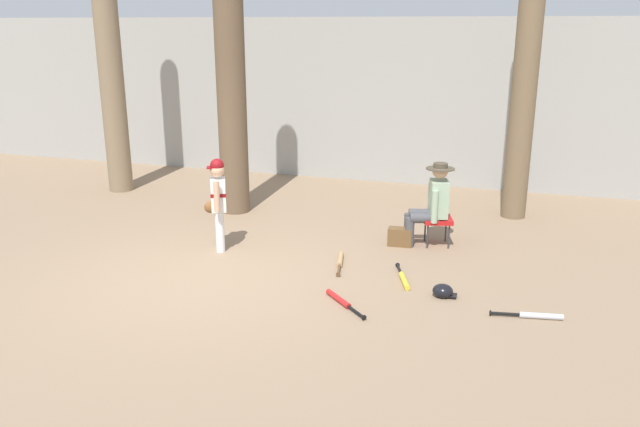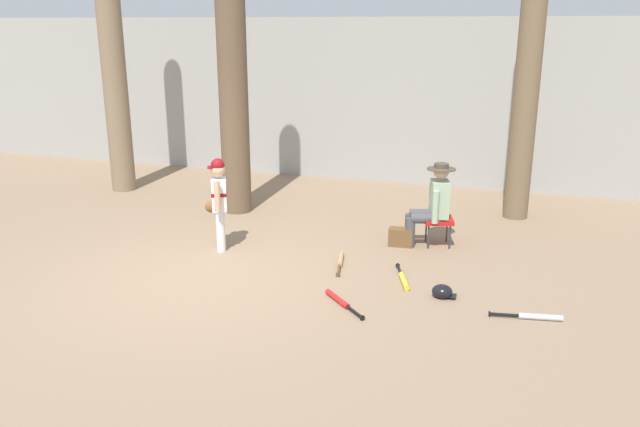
# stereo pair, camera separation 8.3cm
# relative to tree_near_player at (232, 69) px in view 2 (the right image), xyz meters

# --- Properties ---
(ground_plane) EXTENTS (60.00, 60.00, 0.00)m
(ground_plane) POSITION_rel_tree_near_player_xyz_m (0.86, -2.89, -2.36)
(ground_plane) COLOR #897056
(concrete_back_wall) EXTENTS (18.00, 0.36, 3.19)m
(concrete_back_wall) POSITION_rel_tree_near_player_xyz_m (0.86, 2.98, -0.76)
(concrete_back_wall) COLOR #9E9E99
(concrete_back_wall) RESTS_ON ground
(tree_near_player) EXTENTS (0.62, 0.62, 5.30)m
(tree_near_player) POSITION_rel_tree_near_player_xyz_m (0.00, 0.00, 0.00)
(tree_near_player) COLOR brown
(tree_near_player) RESTS_ON ground
(tree_behind_spectator) EXTENTS (0.63, 0.63, 5.11)m
(tree_behind_spectator) POSITION_rel_tree_near_player_xyz_m (4.51, 1.09, -0.14)
(tree_behind_spectator) COLOR brown
(tree_behind_spectator) RESTS_ON ground
(young_ballplayer) EXTENTS (0.48, 0.54, 1.31)m
(young_ballplayer) POSITION_rel_tree_near_player_xyz_m (0.60, -1.82, -1.61)
(young_ballplayer) COLOR white
(young_ballplayer) RESTS_ON ground
(folding_stool) EXTENTS (0.49, 0.49, 0.41)m
(folding_stool) POSITION_rel_tree_near_player_xyz_m (3.49, -0.71, -1.99)
(folding_stool) COLOR red
(folding_stool) RESTS_ON ground
(seated_spectator) EXTENTS (0.68, 0.54, 1.20)m
(seated_spectator) POSITION_rel_tree_near_player_xyz_m (3.39, -0.74, -1.72)
(seated_spectator) COLOR #47474C
(seated_spectator) RESTS_ON ground
(handbag_beside_stool) EXTENTS (0.35, 0.20, 0.26)m
(handbag_beside_stool) POSITION_rel_tree_near_player_xyz_m (2.99, -0.90, -2.23)
(handbag_beside_stool) COLOR brown
(handbag_beside_stool) RESTS_ON ground
(tree_far_left) EXTENTS (0.60, 0.60, 5.57)m
(tree_far_left) POSITION_rel_tree_near_player_xyz_m (-2.69, 0.64, 0.14)
(tree_far_left) COLOR #7F6B51
(tree_far_left) RESTS_ON ground
(bat_wood_tan) EXTENTS (0.23, 0.77, 0.07)m
(bat_wood_tan) POSITION_rel_tree_near_player_xyz_m (2.37, -1.85, -2.32)
(bat_wood_tan) COLOR tan
(bat_wood_tan) RESTS_ON ground
(bat_aluminum_silver) EXTENTS (0.77, 0.19, 0.07)m
(bat_aluminum_silver) POSITION_rel_tree_near_player_xyz_m (4.83, -2.80, -2.32)
(bat_aluminum_silver) COLOR #B7BCC6
(bat_aluminum_silver) RESTS_ON ground
(bat_yellow_trainer) EXTENTS (0.32, 0.74, 0.07)m
(bat_yellow_trainer) POSITION_rel_tree_near_player_xyz_m (3.28, -2.21, -2.32)
(bat_yellow_trainer) COLOR yellow
(bat_yellow_trainer) RESTS_ON ground
(bat_red_barrel) EXTENTS (0.61, 0.60, 0.07)m
(bat_red_barrel) POSITION_rel_tree_near_player_xyz_m (2.72, -3.06, -2.32)
(bat_red_barrel) COLOR red
(bat_red_barrel) RESTS_ON ground
(batting_helmet_black) EXTENTS (0.28, 0.22, 0.16)m
(batting_helmet_black) POSITION_rel_tree_near_player_xyz_m (3.81, -2.52, -2.29)
(batting_helmet_black) COLOR black
(batting_helmet_black) RESTS_ON ground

